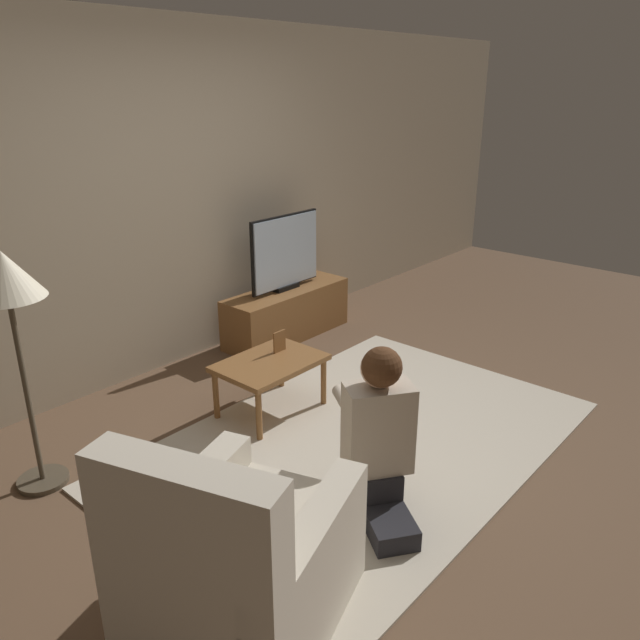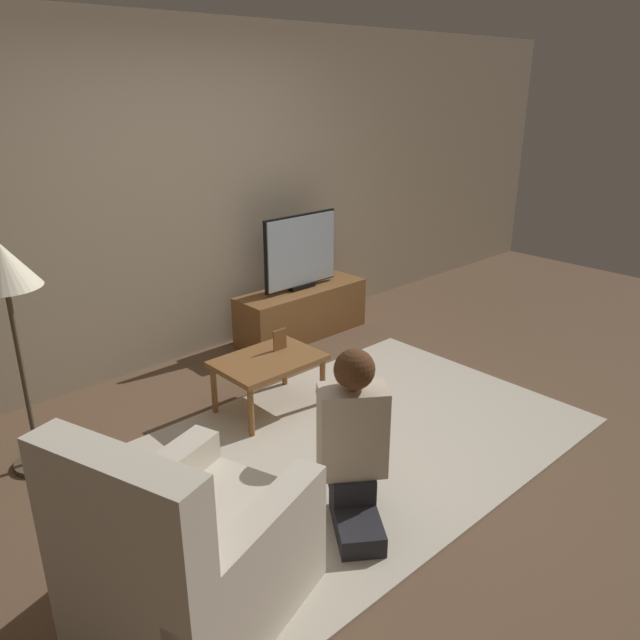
# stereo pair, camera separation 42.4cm
# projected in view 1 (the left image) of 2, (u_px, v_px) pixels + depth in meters

# --- Properties ---
(ground_plane) EXTENTS (10.00, 10.00, 0.00)m
(ground_plane) POSITION_uv_depth(u_px,v_px,m) (360.00, 444.00, 3.94)
(ground_plane) COLOR brown
(wall_back) EXTENTS (10.00, 0.06, 2.60)m
(wall_back) POSITION_uv_depth(u_px,v_px,m) (159.00, 201.00, 4.65)
(wall_back) COLOR tan
(wall_back) RESTS_ON ground_plane
(rug) EXTENTS (2.96, 1.93, 0.02)m
(rug) POSITION_uv_depth(u_px,v_px,m) (360.00, 442.00, 3.94)
(rug) COLOR beige
(rug) RESTS_ON ground_plane
(tv_stand) EXTENTS (1.23, 0.40, 0.44)m
(tv_stand) POSITION_uv_depth(u_px,v_px,m) (287.00, 313.00, 5.52)
(tv_stand) COLOR brown
(tv_stand) RESTS_ON ground_plane
(tv) EXTENTS (0.77, 0.08, 0.65)m
(tv) POSITION_uv_depth(u_px,v_px,m) (285.00, 252.00, 5.32)
(tv) COLOR black
(tv) RESTS_ON tv_stand
(coffee_table) EXTENTS (0.70, 0.49, 0.39)m
(coffee_table) POSITION_uv_depth(u_px,v_px,m) (270.00, 367.00, 4.19)
(coffee_table) COLOR brown
(coffee_table) RESTS_ON ground_plane
(floor_lamp) EXTENTS (0.38, 0.38, 1.36)m
(floor_lamp) POSITION_uv_depth(u_px,v_px,m) (8.00, 292.00, 3.15)
(floor_lamp) COLOR #4C4233
(floor_lamp) RESTS_ON ground_plane
(armchair) EXTENTS (1.07, 0.96, 1.00)m
(armchair) POSITION_uv_depth(u_px,v_px,m) (241.00, 570.00, 2.50)
(armchair) COLOR beige
(armchair) RESTS_ON ground_plane
(person_kneeling) EXTENTS (0.65, 0.77, 0.94)m
(person_kneeling) POSITION_uv_depth(u_px,v_px,m) (379.00, 432.00, 3.14)
(person_kneeling) COLOR #232328
(person_kneeling) RESTS_ON rug
(picture_frame) EXTENTS (0.11, 0.01, 0.15)m
(picture_frame) POSITION_uv_depth(u_px,v_px,m) (279.00, 341.00, 4.29)
(picture_frame) COLOR brown
(picture_frame) RESTS_ON coffee_table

